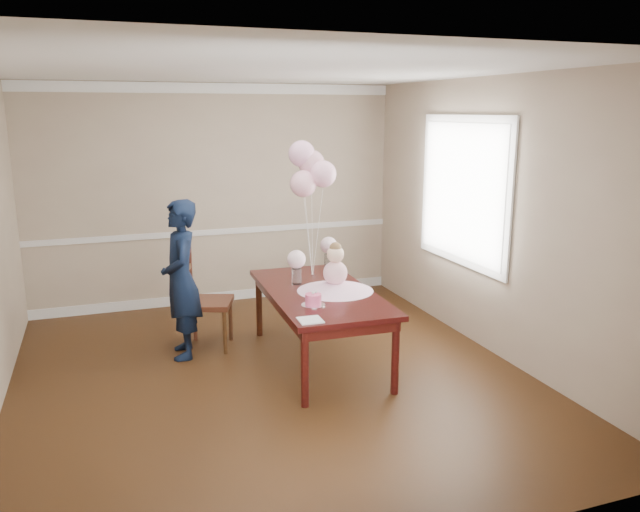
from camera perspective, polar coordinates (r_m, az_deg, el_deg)
The scene contains 49 objects.
floor at distance 5.80m, azimuth -4.34°, elevation -11.03°, with size 4.50×5.00×0.00m, color black.
ceiling at distance 5.30m, azimuth -4.86°, elevation 16.66°, with size 4.50×5.00×0.02m, color white.
wall_back at distance 7.80m, azimuth -9.42°, elevation 5.45°, with size 4.50×0.02×2.70m, color gray.
wall_front at distance 3.12m, azimuth 7.58°, elevation -6.07°, with size 4.50×0.02×2.70m, color gray.
wall_right at distance 6.35m, azimuth 15.46°, elevation 3.41°, with size 0.02×5.00×2.70m, color gray.
chair_rail_trim at distance 7.86m, azimuth -9.28°, elevation 2.19°, with size 4.50×0.02×0.07m, color silver.
crown_molding at distance 7.73m, azimuth -9.77°, elevation 14.88°, with size 4.50×0.02×0.12m, color white.
baseboard_trim at distance 8.06m, azimuth -9.06°, elevation -3.68°, with size 4.50×0.02×0.12m, color silver.
window_frame at distance 6.72m, azimuth 12.97°, elevation 5.79°, with size 0.02×1.66×1.56m, color white.
window_blinds at distance 6.71m, azimuth 12.84°, elevation 5.79°, with size 0.01×1.50×1.40m, color silver.
dining_table_top at distance 5.91m, azimuth -0.07°, elevation -3.38°, with size 0.95×1.90×0.05m, color black.
table_apron at distance 5.93m, azimuth -0.07°, elevation -4.05°, with size 0.86×1.81×0.10m, color black.
table_leg_fl at distance 5.13m, azimuth -1.39°, elevation -10.26°, with size 0.07×0.07×0.67m, color black.
table_leg_fr at distance 5.39m, azimuth 6.90°, elevation -9.16°, with size 0.07×0.07×0.67m, color black.
table_leg_bl at distance 6.73m, azimuth -5.59°, elevation -4.55°, with size 0.07×0.07×0.67m, color black.
table_leg_br at distance 6.93m, azimuth 0.90°, elevation -3.97°, with size 0.07×0.07×0.67m, color black.
baby_skirt at distance 5.89m, azimuth 1.40°, elevation -2.72°, with size 0.72×0.72×0.10m, color #F1B1D4.
baby_torso at distance 5.85m, azimuth 1.41°, elevation -1.56°, with size 0.23×0.23×0.23m, color #FA9ED3.
baby_head at distance 5.81m, azimuth 1.42°, elevation 0.17°, with size 0.16×0.16×0.16m, color #FFD4AF.
baby_hair at distance 5.80m, azimuth 1.42°, elevation 0.72°, with size 0.11×0.11×0.11m, color brown.
cake_platter at distance 5.45m, azimuth -0.62°, elevation -4.50°, with size 0.21×0.21×0.01m, color white.
birthday_cake at distance 5.44m, azimuth -0.62°, elevation -3.98°, with size 0.14×0.14×0.10m, color #E7497E.
cake_flower_a at distance 5.42m, azimuth -0.62°, elevation -3.36°, with size 0.03×0.03×0.03m, color silver.
cake_flower_b at distance 5.45m, azimuth -0.39°, elevation -3.28°, with size 0.03×0.03×0.03m, color silver.
rose_vase_near at distance 6.11m, azimuth -2.16°, elevation -1.87°, with size 0.10×0.10×0.15m, color silver.
roses_near at distance 6.06m, azimuth -2.17°, elevation -0.31°, with size 0.18×0.18×0.18m, color #FFD5DC.
rose_vase_far at distance 6.73m, azimuth 0.79°, elevation -0.43°, with size 0.10×0.10×0.15m, color silver.
roses_far at distance 6.70m, azimuth 0.79°, elevation 0.99°, with size 0.18×0.18×0.18m, color silver.
napkin at distance 5.07m, azimuth -0.90°, elevation -5.88°, with size 0.19×0.19×0.01m, color silver.
balloon_weight at distance 6.41m, azimuth -0.67°, elevation -1.75°, with size 0.04×0.04×0.02m, color white.
balloon_a at distance 6.20m, azimuth -1.54°, elevation 6.62°, with size 0.27×0.27×0.27m, color #FFB4C8.
balloon_b at distance 6.21m, azimuth 0.28°, elevation 7.51°, with size 0.27×0.27×0.27m, color #FFB4D1.
balloon_c at distance 6.31m, azimuth -0.79°, elevation 8.47°, with size 0.27×0.27×0.27m, color #E19FB0.
balloon_d at distance 6.29m, azimuth -1.68°, elevation 9.32°, with size 0.27×0.27×0.27m, color #F7AFD3.
balloon_ribbon_a at distance 6.30m, azimuth -1.09°, elevation 1.73°, with size 0.00×0.00×0.80m, color silver.
balloon_ribbon_b at distance 6.30m, azimuth -0.20°, elevation 2.16°, with size 0.00×0.00×0.90m, color white.
balloon_ribbon_c at distance 6.35m, azimuth -0.73°, elevation 2.68°, with size 0.00×0.00×0.99m, color white.
balloon_ribbon_d at distance 6.33m, azimuth -1.17°, elevation 3.10°, with size 0.00×0.00×1.09m, color white.
dining_chair_seat at distance 6.44m, azimuth -10.17°, elevation -4.23°, with size 0.46×0.46×0.05m, color #3E1B11.
chair_leg_fl at distance 6.38m, azimuth -12.07°, elevation -6.82°, with size 0.04×0.04×0.45m, color #361F0E.
chair_leg_fr at distance 6.31m, azimuth -8.69°, elevation -6.90°, with size 0.04×0.04×0.45m, color #371F0F.
chair_leg_bl at distance 6.72m, azimuth -11.38°, elevation -5.73°, with size 0.04×0.04×0.45m, color #3B1A10.
chair_leg_br at distance 6.66m, azimuth -8.18°, elevation -5.79°, with size 0.04×0.04×0.45m, color #391D0F.
chair_back_post_l at distance 6.22m, azimuth -12.50°, elevation -2.03°, with size 0.04×0.04×0.59m, color black.
chair_back_post_r at distance 6.57m, azimuth -11.78°, elevation -1.18°, with size 0.04×0.04×0.59m, color #33140E.
chair_slat_low at distance 6.43m, azimuth -12.07°, elevation -2.68°, with size 0.03×0.42×0.05m, color #3D1C10.
chair_slat_mid at distance 6.39m, azimuth -12.15°, elevation -1.23°, with size 0.03×0.42×0.05m, color #3D2310.
chair_slat_top at distance 6.35m, azimuth -12.22°, elevation 0.24°, with size 0.03×0.42×0.05m, color #3D1410.
woman at distance 6.18m, azimuth -12.59°, elevation -2.12°, with size 0.57×0.38×1.55m, color black.
Camera 1 is at (-1.37, -5.11, 2.37)m, focal length 35.00 mm.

